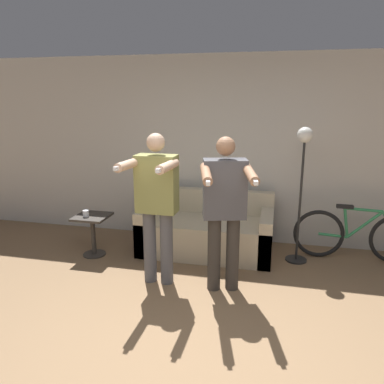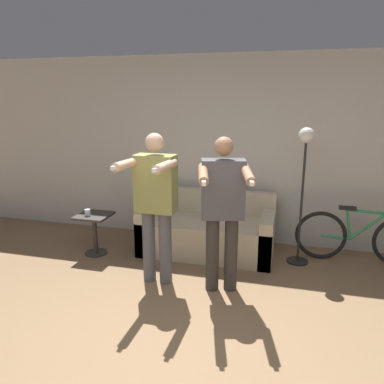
{
  "view_description": "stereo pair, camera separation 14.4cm",
  "coord_description": "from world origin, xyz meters",
  "px_view_note": "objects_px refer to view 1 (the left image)",
  "views": [
    {
      "loc": [
        0.63,
        -2.35,
        2.03
      ],
      "look_at": [
        -0.32,
        1.8,
        0.95
      ],
      "focal_mm": 35.0,
      "sensor_mm": 36.0,
      "label": 1
    },
    {
      "loc": [
        0.77,
        -2.32,
        2.03
      ],
      "look_at": [
        -0.32,
        1.8,
        0.95
      ],
      "focal_mm": 35.0,
      "sensor_mm": 36.0,
      "label": 2
    }
  ],
  "objects_px": {
    "couch": "(207,232)",
    "floor_lamp": "(303,167)",
    "bicycle": "(357,235)",
    "side_table": "(93,227)",
    "cat": "(229,184)",
    "cup": "(86,214)",
    "person_right": "(225,205)",
    "person_left": "(156,200)"
  },
  "relations": [
    {
      "from": "side_table",
      "to": "bicycle",
      "type": "height_order",
      "value": "bicycle"
    },
    {
      "from": "person_left",
      "to": "cup",
      "type": "distance_m",
      "value": 1.27
    },
    {
      "from": "couch",
      "to": "bicycle",
      "type": "distance_m",
      "value": 1.91
    },
    {
      "from": "cat",
      "to": "cup",
      "type": "height_order",
      "value": "cat"
    },
    {
      "from": "couch",
      "to": "bicycle",
      "type": "xyz_separation_m",
      "value": [
        1.9,
        0.14,
        0.06
      ]
    },
    {
      "from": "person_right",
      "to": "cat",
      "type": "xyz_separation_m",
      "value": [
        -0.13,
        1.31,
        -0.08
      ]
    },
    {
      "from": "person_left",
      "to": "cup",
      "type": "relative_size",
      "value": 20.05
    },
    {
      "from": "couch",
      "to": "cup",
      "type": "height_order",
      "value": "couch"
    },
    {
      "from": "cup",
      "to": "person_right",
      "type": "bearing_deg",
      "value": -14.4
    },
    {
      "from": "person_left",
      "to": "person_right",
      "type": "bearing_deg",
      "value": 1.19
    },
    {
      "from": "person_left",
      "to": "side_table",
      "type": "height_order",
      "value": "person_left"
    },
    {
      "from": "cat",
      "to": "person_left",
      "type": "bearing_deg",
      "value": -114.83
    },
    {
      "from": "cat",
      "to": "floor_lamp",
      "type": "distance_m",
      "value": 1.06
    },
    {
      "from": "couch",
      "to": "cup",
      "type": "distance_m",
      "value": 1.59
    },
    {
      "from": "floor_lamp",
      "to": "bicycle",
      "type": "relative_size",
      "value": 1.09
    },
    {
      "from": "couch",
      "to": "person_left",
      "type": "bearing_deg",
      "value": -110.25
    },
    {
      "from": "floor_lamp",
      "to": "side_table",
      "type": "height_order",
      "value": "floor_lamp"
    },
    {
      "from": "cat",
      "to": "bicycle",
      "type": "relative_size",
      "value": 0.33
    },
    {
      "from": "person_left",
      "to": "cup",
      "type": "height_order",
      "value": "person_left"
    },
    {
      "from": "couch",
      "to": "side_table",
      "type": "height_order",
      "value": "couch"
    },
    {
      "from": "side_table",
      "to": "bicycle",
      "type": "relative_size",
      "value": 0.35
    },
    {
      "from": "cat",
      "to": "bicycle",
      "type": "xyz_separation_m",
      "value": [
        1.66,
        -0.18,
        -0.54
      ]
    },
    {
      "from": "person_right",
      "to": "bicycle",
      "type": "bearing_deg",
      "value": 22.02
    },
    {
      "from": "couch",
      "to": "floor_lamp",
      "type": "bearing_deg",
      "value": -1.9
    },
    {
      "from": "bicycle",
      "to": "person_left",
      "type": "bearing_deg",
      "value": -153.49
    },
    {
      "from": "floor_lamp",
      "to": "cup",
      "type": "xyz_separation_m",
      "value": [
        -2.65,
        -0.47,
        -0.63
      ]
    },
    {
      "from": "person_right",
      "to": "bicycle",
      "type": "distance_m",
      "value": 2.0
    },
    {
      "from": "couch",
      "to": "bicycle",
      "type": "height_order",
      "value": "couch"
    },
    {
      "from": "couch",
      "to": "floor_lamp",
      "type": "height_order",
      "value": "floor_lamp"
    },
    {
      "from": "cup",
      "to": "couch",
      "type": "bearing_deg",
      "value": 19.13
    },
    {
      "from": "floor_lamp",
      "to": "bicycle",
      "type": "distance_m",
      "value": 1.16
    },
    {
      "from": "bicycle",
      "to": "cup",
      "type": "bearing_deg",
      "value": -169.01
    },
    {
      "from": "couch",
      "to": "person_right",
      "type": "xyz_separation_m",
      "value": [
        0.37,
        -0.99,
        0.68
      ]
    },
    {
      "from": "couch",
      "to": "person_right",
      "type": "distance_m",
      "value": 1.25
    },
    {
      "from": "couch",
      "to": "cup",
      "type": "bearing_deg",
      "value": -160.87
    },
    {
      "from": "couch",
      "to": "person_left",
      "type": "xyz_separation_m",
      "value": [
        -0.36,
        -0.99,
        0.69
      ]
    },
    {
      "from": "bicycle",
      "to": "person_right",
      "type": "bearing_deg",
      "value": -143.62
    },
    {
      "from": "cat",
      "to": "bicycle",
      "type": "bearing_deg",
      "value": -6.09
    },
    {
      "from": "side_table",
      "to": "floor_lamp",
      "type": "bearing_deg",
      "value": 9.04
    },
    {
      "from": "person_left",
      "to": "side_table",
      "type": "relative_size",
      "value": 3.07
    },
    {
      "from": "side_table",
      "to": "bicycle",
      "type": "bearing_deg",
      "value": 10.17
    },
    {
      "from": "cup",
      "to": "bicycle",
      "type": "bearing_deg",
      "value": 10.99
    }
  ]
}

